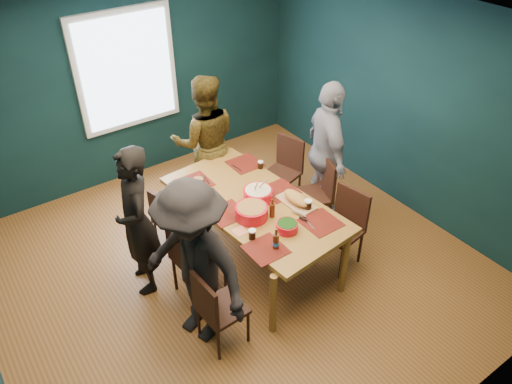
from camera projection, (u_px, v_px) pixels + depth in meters
room at (217, 155)px, 5.05m from camera, size 5.01×5.01×2.71m
dining_table at (254, 207)px, 5.40m from camera, size 1.26×2.20×0.80m
chair_left_far at (168, 218)px, 5.65m from camera, size 0.46×0.46×0.83m
chair_left_mid at (190, 255)px, 5.01m from camera, size 0.48×0.48×0.99m
chair_left_near at (214, 307)px, 4.55m from camera, size 0.41×0.41×0.88m
chair_right_far at (285, 166)px, 6.45m from camera, size 0.51×0.51×0.90m
chair_right_mid at (319, 189)px, 6.01m from camera, size 0.53×0.53×0.93m
chair_right_near at (345, 222)px, 5.49m from camera, size 0.49×0.49×0.93m
person_far_left at (137, 222)px, 5.01m from camera, size 0.52×0.69×1.69m
person_back at (205, 142)px, 6.25m from camera, size 1.05×0.96×1.75m
person_right at (327, 152)px, 6.01m from camera, size 0.81×1.14×1.79m
person_near_left at (194, 265)px, 4.46m from camera, size 0.99×1.29×1.76m
bowl_salad at (252, 212)px, 5.10m from camera, size 0.34×0.34×0.14m
bowl_dumpling at (258, 194)px, 5.35m from camera, size 0.32×0.32×0.29m
bowl_herbs at (287, 226)px, 4.94m from camera, size 0.22×0.22×0.10m
cutting_board at (296, 199)px, 5.30m from camera, size 0.28×0.55×0.12m
small_bowl at (198, 181)px, 5.63m from camera, size 0.14×0.14×0.06m
beer_bottle_a at (276, 241)px, 4.71m from camera, size 0.06×0.06×0.23m
beer_bottle_b at (272, 210)px, 5.10m from camera, size 0.06×0.06×0.22m
cola_glass_a at (252, 234)px, 4.84m from camera, size 0.07×0.07×0.10m
cola_glass_b at (308, 204)px, 5.21m from camera, size 0.08×0.08×0.12m
cola_glass_c at (261, 164)px, 5.87m from camera, size 0.07×0.07×0.09m
cola_glass_d at (220, 203)px, 5.25m from camera, size 0.08×0.08×0.11m
napkin_a at (276, 190)px, 5.54m from camera, size 0.17×0.17×0.00m
napkin_b at (240, 231)px, 4.96m from camera, size 0.14×0.14×0.00m
napkin_c at (322, 221)px, 5.09m from camera, size 0.17×0.17×0.00m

